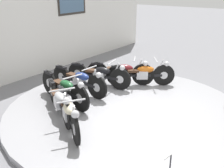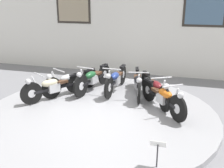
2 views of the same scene
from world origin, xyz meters
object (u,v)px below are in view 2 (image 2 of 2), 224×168
object	(u,v)px
motorcycle_green	(92,78)
motorcycle_orange	(163,96)
motorcycle_silver	(70,81)
motorcycle_black	(138,82)
info_placard_front_centre	(158,148)
motorcycle_cream	(53,86)
motorcycle_blue	(116,79)
motorcycle_maroon	(155,88)

from	to	relation	value
motorcycle_green	motorcycle_orange	bearing A→B (deg)	-23.31
motorcycle_silver	motorcycle_orange	world-z (taller)	motorcycle_orange
motorcycle_green	motorcycle_orange	size ratio (longest dim) A/B	1.24
motorcycle_black	info_placard_front_centre	bearing A→B (deg)	-73.73
motorcycle_cream	motorcycle_silver	size ratio (longest dim) A/B	0.96
motorcycle_cream	info_placard_front_centre	bearing A→B (deg)	-36.61
motorcycle_cream	motorcycle_blue	bearing A→B (deg)	35.98
motorcycle_silver	motorcycle_maroon	xyz separation A→B (m)	(2.45, 0.00, 0.02)
motorcycle_silver	motorcycle_green	xyz separation A→B (m)	(0.54, 0.39, 0.02)
motorcycle_blue	motorcycle_maroon	world-z (taller)	motorcycle_maroon
motorcycle_maroon	motorcycle_orange	world-z (taller)	motorcycle_maroon
motorcycle_orange	motorcycle_black	bearing A→B (deg)	130.54
motorcycle_black	motorcycle_orange	distance (m)	1.23
motorcycle_blue	motorcycle_black	size ratio (longest dim) A/B	1.03
motorcycle_maroon	motorcycle_orange	xyz separation A→B (m)	(0.26, -0.55, -0.01)
motorcycle_blue	motorcycle_maroon	distance (m)	1.33
motorcycle_cream	motorcycle_blue	size ratio (longest dim) A/B	0.83
info_placard_front_centre	motorcycle_orange	bearing A→B (deg)	93.74
info_placard_front_centre	motorcycle_silver	bearing A→B (deg)	134.93
motorcycle_green	motorcycle_black	world-z (taller)	motorcycle_green
motorcycle_silver	motorcycle_orange	xyz separation A→B (m)	(2.71, -0.55, 0.01)
motorcycle_black	motorcycle_orange	size ratio (longest dim) A/B	1.21
motorcycle_maroon	info_placard_front_centre	size ratio (longest dim) A/B	3.48
motorcycle_blue	motorcycle_black	world-z (taller)	motorcycle_blue
motorcycle_blue	motorcycle_orange	bearing A→B (deg)	-35.82
motorcycle_maroon	info_placard_front_centre	distance (m)	2.90
motorcycle_blue	motorcycle_black	bearing A→B (deg)	-11.49
motorcycle_cream	motorcycle_black	size ratio (longest dim) A/B	0.85
motorcycle_black	motorcycle_orange	bearing A→B (deg)	-49.46
motorcycle_silver	motorcycle_blue	xyz separation A→B (m)	(1.22, 0.53, 0.01)
info_placard_front_centre	motorcycle_cream	bearing A→B (deg)	143.39
motorcycle_cream	motorcycle_black	distance (m)	2.36
motorcycle_black	motorcycle_maroon	size ratio (longest dim) A/B	1.09
motorcycle_black	motorcycle_silver	bearing A→B (deg)	-168.58
motorcycle_cream	info_placard_front_centre	world-z (taller)	motorcycle_cream
motorcycle_black	motorcycle_maroon	xyz separation A→B (m)	(0.54, -0.38, 0.01)
motorcycle_blue	motorcycle_maroon	xyz separation A→B (m)	(1.22, -0.52, 0.00)
motorcycle_cream	motorcycle_silver	distance (m)	0.61
motorcycle_orange	info_placard_front_centre	distance (m)	2.33
motorcycle_cream	motorcycle_black	world-z (taller)	motorcycle_black
motorcycle_black	motorcycle_maroon	distance (m)	0.66
motorcycle_green	motorcycle_blue	bearing A→B (deg)	11.43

